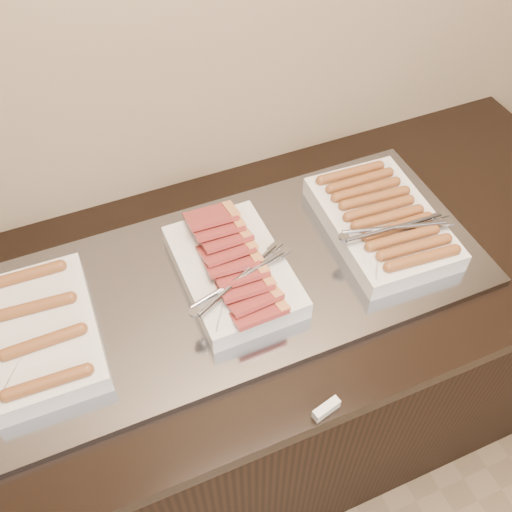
{
  "coord_description": "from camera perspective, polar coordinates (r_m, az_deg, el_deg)",
  "views": [
    {
      "loc": [
        -0.24,
        1.38,
        1.93
      ],
      "look_at": [
        0.08,
        2.13,
        0.97
      ],
      "focal_mm": 40.0,
      "sensor_mm": 36.0,
      "label": 1
    }
  ],
  "objects": [
    {
      "name": "dish_center",
      "position": [
        1.26,
        -2.27,
        -1.34
      ],
      "size": [
        0.27,
        0.36,
        0.09
      ],
      "rotation": [
        0.0,
        0.0,
        0.01
      ],
      "color": "silver",
      "rests_on": "warming_tray"
    },
    {
      "name": "label_holder",
      "position": [
        1.14,
        7.04,
        -14.94
      ],
      "size": [
        0.06,
        0.03,
        0.02
      ],
      "primitive_type": "cube",
      "rotation": [
        0.0,
        0.0,
        0.23
      ],
      "color": "silver",
      "rests_on": "counter"
    },
    {
      "name": "counter",
      "position": [
        1.68,
        -2.48,
        -12.31
      ],
      "size": [
        2.06,
        0.76,
        0.9
      ],
      "color": "black",
      "rests_on": "ground"
    },
    {
      "name": "dish_right",
      "position": [
        1.39,
        12.52,
        3.45
      ],
      "size": [
        0.27,
        0.38,
        0.08
      ],
      "rotation": [
        0.0,
        0.0,
        -0.04
      ],
      "color": "silver",
      "rests_on": "warming_tray"
    },
    {
      "name": "dish_left",
      "position": [
        1.25,
        -20.75,
        -7.18
      ],
      "size": [
        0.23,
        0.34,
        0.07
      ],
      "rotation": [
        0.0,
        0.0,
        -0.02
      ],
      "color": "silver",
      "rests_on": "warming_tray"
    },
    {
      "name": "warming_tray",
      "position": [
        1.29,
        -3.36,
        -2.81
      ],
      "size": [
        1.2,
        0.5,
        0.02
      ],
      "primitive_type": "cube",
      "color": "gray",
      "rests_on": "counter"
    }
  ]
}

